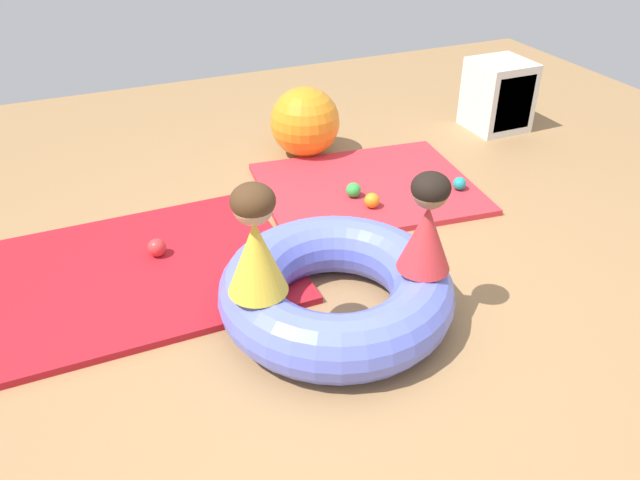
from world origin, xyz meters
The scene contains 12 objects.
ground_plane centered at (0.00, 0.00, 0.00)m, with size 8.00×8.00×0.00m, color #9E7549.
gym_mat_center_rear centered at (0.64, 1.19, 0.02)m, with size 1.42×1.15×0.04m, color red.
gym_mat_front centered at (-0.97, 0.81, 0.02)m, with size 1.64×1.27×0.04m, color #B21923.
inflatable_cushion centered at (-0.13, 0.05, 0.16)m, with size 1.17×1.17×0.32m, color #6070E5.
child_in_yellow centered at (-0.54, 0.01, 0.58)m, with size 0.38×0.38×0.54m.
child_in_red centered at (0.24, -0.13, 0.56)m, with size 0.36×0.36×0.50m.
play_ball_green centered at (0.48, 1.09, 0.09)m, with size 0.10×0.10×0.10m, color green.
play_ball_teal centered at (1.18, 0.90, 0.08)m, with size 0.09×0.09×0.09m, color teal.
play_ball_orange centered at (0.52, 0.91, 0.09)m, with size 0.10×0.10×0.10m, color orange.
play_ball_red centered at (-0.86, 0.91, 0.09)m, with size 0.10×0.10×0.10m, color red.
exercise_ball_large centered at (0.48, 1.92, 0.26)m, with size 0.52×0.52×0.52m, color orange.
storage_cube centered at (2.12, 1.75, 0.28)m, with size 0.44×0.44×0.56m.
Camera 1 is at (-1.22, -2.24, 2.07)m, focal length 35.77 mm.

